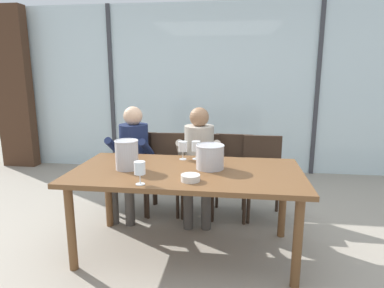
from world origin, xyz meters
TOP-DOWN VIEW (x-y plane):
  - ground at (0.00, 1.00)m, footprint 14.00×14.00m
  - window_glass_panel at (0.00, 2.59)m, footprint 7.14×0.03m
  - window_mullion_left at (-1.61, 2.57)m, footprint 0.06×0.06m
  - window_mullion_right at (1.61, 2.57)m, footprint 0.06×0.06m
  - hillside_vineyard at (0.00, 6.53)m, footprint 13.14×2.40m
  - curtain_heavy_drape at (-3.22, 2.41)m, footprint 0.56×0.20m
  - dining_table at (0.00, 0.00)m, footprint 1.94×0.99m
  - chair_near_curtain at (-0.72, 0.93)m, footprint 0.47×0.47m
  - chair_left_of_center at (-0.35, 0.91)m, footprint 0.47×0.47m
  - chair_center at (0.01, 0.93)m, footprint 0.47×0.47m
  - chair_right_of_center at (0.39, 0.94)m, footprint 0.47×0.47m
  - chair_near_window_right at (0.71, 0.89)m, footprint 0.44×0.44m
  - person_navy_polo at (-0.73, 0.77)m, footprint 0.48×0.63m
  - person_beige_jumper at (0.02, 0.77)m, footprint 0.48×0.63m
  - ice_bucket_primary at (-0.51, -0.04)m, footprint 0.20×0.20m
  - ice_bucket_secondary at (0.19, 0.07)m, footprint 0.25×0.25m
  - tasting_bowl at (0.07, -0.28)m, footprint 0.15×0.15m
  - wine_glass_by_left_taster at (-0.09, 0.34)m, footprint 0.08×0.08m
  - wine_glass_near_bucket at (-0.29, -0.41)m, footprint 0.08×0.08m
  - wine_glass_center_pour at (0.04, 0.37)m, footprint 0.08×0.08m

SIDE VIEW (x-z plane):
  - ground at x=0.00m, z-range 0.00..0.00m
  - chair_near_curtain at x=-0.72m, z-range 0.07..0.95m
  - chair_left_of_center at x=-0.35m, z-range 0.07..0.95m
  - chair_center at x=0.01m, z-range 0.07..0.95m
  - chair_right_of_center at x=0.39m, z-range 0.07..0.95m
  - chair_near_window_right at x=0.71m, z-range 0.07..0.95m
  - dining_table at x=0.00m, z-range 0.30..1.06m
  - person_navy_polo at x=-0.73m, z-range 0.09..1.29m
  - person_beige_jumper at x=0.02m, z-range 0.09..1.29m
  - tasting_bowl at x=0.07m, z-range 0.76..0.81m
  - ice_bucket_secondary at x=0.19m, z-range 0.76..0.97m
  - wine_glass_by_left_taster at x=-0.09m, z-range 0.79..0.96m
  - wine_glass_near_bucket at x=-0.29m, z-range 0.79..0.96m
  - wine_glass_center_pour at x=0.04m, z-range 0.79..0.96m
  - hillside_vineyard at x=0.00m, z-range 0.00..1.75m
  - ice_bucket_primary at x=-0.51m, z-range 0.76..1.01m
  - window_glass_panel at x=0.00m, z-range 0.00..2.60m
  - window_mullion_left at x=-1.61m, z-range 0.00..2.60m
  - window_mullion_right at x=1.61m, z-range 0.00..2.60m
  - curtain_heavy_drape at x=-3.22m, z-range 0.00..2.60m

